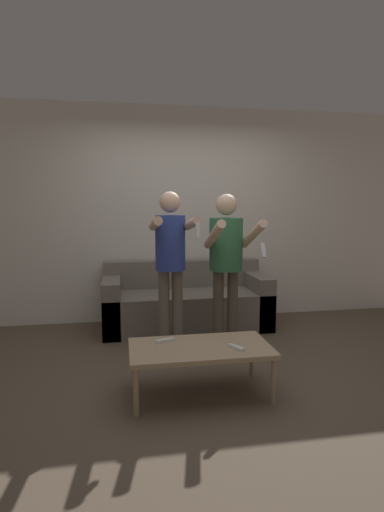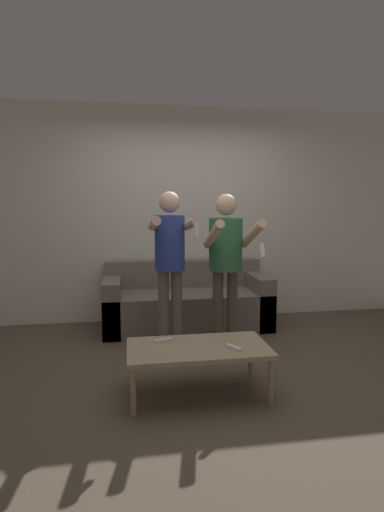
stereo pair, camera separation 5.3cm
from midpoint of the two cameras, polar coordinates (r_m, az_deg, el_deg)
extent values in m
plane|color=brown|center=(3.72, 2.55, -16.08)|extent=(14.00, 14.00, 0.00)
cube|color=silver|center=(5.15, -1.62, 5.90)|extent=(6.40, 0.06, 2.70)
cube|color=slate|center=(4.85, -1.09, -7.68)|extent=(1.96, 0.78, 0.44)
cube|color=slate|center=(5.07, -1.64, -2.52)|extent=(1.96, 0.16, 0.34)
cube|color=slate|center=(4.78, -11.68, -6.92)|extent=(0.20, 0.78, 0.63)
cube|color=slate|center=(5.04, 8.93, -6.12)|extent=(0.20, 0.78, 0.63)
cylinder|color=#6B6051|center=(4.04, -4.39, -7.88)|extent=(0.11, 0.11, 0.84)
cylinder|color=#6B6051|center=(4.05, -2.50, -7.81)|extent=(0.11, 0.11, 0.84)
cylinder|color=#2D429E|center=(3.92, -3.52, 1.90)|extent=(0.30, 0.30, 0.54)
sphere|color=beige|center=(3.91, -3.56, 7.70)|extent=(0.21, 0.21, 0.21)
cylinder|color=beige|center=(3.61, -5.69, 4.58)|extent=(0.08, 0.58, 0.16)
cylinder|color=beige|center=(3.65, -0.42, 4.64)|extent=(0.08, 0.58, 0.16)
cube|color=white|center=(3.38, 0.37, 3.76)|extent=(0.04, 0.05, 0.13)
cylinder|color=brown|center=(4.13, 3.39, -7.66)|extent=(0.11, 0.11, 0.82)
cylinder|color=brown|center=(4.17, 5.43, -7.54)|extent=(0.11, 0.11, 0.82)
cylinder|color=#337047|center=(4.03, 4.51, 1.70)|extent=(0.34, 0.34, 0.53)
sphere|color=beige|center=(4.01, 4.56, 7.33)|extent=(0.21, 0.21, 0.21)
cylinder|color=beige|center=(3.70, 2.77, 3.01)|extent=(0.08, 0.59, 0.31)
cylinder|color=beige|center=(3.80, 8.32, 3.05)|extent=(0.08, 0.59, 0.31)
cube|color=white|center=(3.55, 9.68, 0.82)|extent=(0.04, 0.08, 0.13)
cube|color=tan|center=(3.18, 0.69, -13.04)|extent=(1.09, 0.58, 0.04)
cylinder|color=tan|center=(2.98, -8.54, -18.66)|extent=(0.04, 0.04, 0.35)
cylinder|color=tan|center=(3.16, 11.07, -17.13)|extent=(0.04, 0.04, 0.35)
cylinder|color=tan|center=(3.43, -8.76, -15.02)|extent=(0.04, 0.04, 0.35)
cylinder|color=tan|center=(3.59, 8.13, -13.97)|extent=(0.04, 0.04, 0.35)
cube|color=white|center=(3.12, 5.82, -12.88)|extent=(0.11, 0.15, 0.02)
cube|color=white|center=(3.26, -4.36, -11.95)|extent=(0.15, 0.07, 0.02)
camera|label=1|loc=(0.03, -90.35, -0.05)|focal=28.00mm
camera|label=2|loc=(0.03, 89.65, 0.05)|focal=28.00mm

